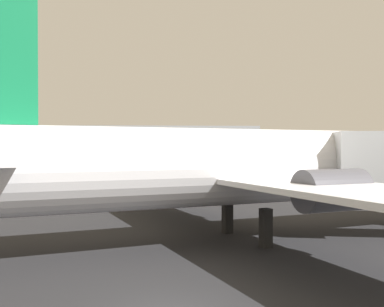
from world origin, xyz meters
The scene contains 3 objects.
airplane_at_gate centered at (5.50, 11.21, 4.06)m, with size 38.49×31.49×12.04m.
airplane_distant centered at (-9.74, 63.44, 3.08)m, with size 26.44×21.36×8.21m.
terminal_building centered at (-11.80, 111.27, 5.34)m, with size 73.85×20.06×10.67m, color #999EA3.
Camera 1 is at (-0.22, -13.63, 5.16)m, focal length 41.70 mm.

